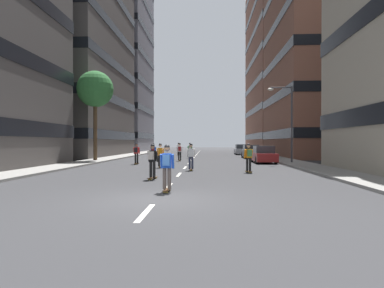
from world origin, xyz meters
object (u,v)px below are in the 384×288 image
skater_7 (191,155)px  skater_9 (167,165)px  skater_6 (160,154)px  skater_8 (249,156)px  parked_car_mid (241,150)px  skater_3 (153,151)px  skater_0 (190,150)px  skater_1 (179,148)px  skater_4 (136,152)px  parked_car_far (251,152)px  streetlamp_right (287,116)px  skater_2 (180,151)px  parked_car_near (263,155)px  skater_5 (152,159)px  street_tree_near (95,90)px

skater_7 → skater_9: bearing=-92.7°
skater_6 → skater_8: size_ratio=1.00×
parked_car_mid → skater_6: (-8.42, -25.27, 0.29)m
skater_3 → skater_9: same height
parked_car_mid → skater_3: (-10.17, -17.98, 0.32)m
skater_0 → skater_9: (0.46, -24.08, 0.00)m
skater_1 → skater_4: 17.30m
skater_0 → skater_7: bearing=-86.6°
skater_4 → skater_3: bearing=78.2°
skater_4 → skater_7: bearing=-49.1°
parked_car_far → streetlamp_right: (1.84, -9.63, 3.44)m
skater_3 → skater_6: 7.49m
skater_3 → skater_7: 10.22m
skater_2 → streetlamp_right: bearing=-21.4°
parked_car_far → skater_7: (-6.08, -16.54, 0.29)m
streetlamp_right → skater_2: (-9.60, 3.76, -3.12)m
parked_car_near → parked_car_mid: (0.00, 19.38, 0.00)m
skater_5 → skater_7: 5.44m
parked_car_far → skater_3: skater_3 is taller
parked_car_near → skater_2: (-7.76, 2.69, 0.32)m
skater_5 → street_tree_near: bearing=118.9°
skater_4 → skater_8: bearing=-39.2°
skater_1 → skater_5: size_ratio=1.00×
skater_0 → skater_5: 20.08m
parked_car_mid → skater_5: size_ratio=2.47×
skater_0 → skater_9: bearing=-88.9°
parked_car_mid → skater_2: 18.40m
skater_3 → skater_4: (-0.78, -3.76, 0.00)m
skater_3 → parked_car_mid: bearing=60.5°
parked_car_mid → skater_2: (-7.76, -16.68, 0.32)m
skater_3 → skater_4: same height
parked_car_near → skater_6: skater_6 is taller
parked_car_mid → skater_9: (-6.52, -36.54, 0.32)m
parked_car_mid → skater_7: 28.02m
parked_car_near → parked_car_far: 8.56m
skater_5 → skater_0: bearing=87.8°
skater_0 → skater_8: size_ratio=1.00×
skater_7 → streetlamp_right: bearing=41.1°
parked_car_near → skater_0: size_ratio=2.47×
skater_9 → skater_3: bearing=101.1°
street_tree_near → skater_7: bearing=-43.8°
skater_5 → skater_7: same height
street_tree_near → skater_3: 8.07m
skater_8 → skater_9: bearing=-117.1°
skater_2 → skater_0: bearing=79.5°
parked_car_mid → parked_car_far: same height
skater_2 → skater_5: same height
skater_1 → parked_car_far: bearing=-35.0°
skater_0 → skater_8: (4.49, -16.19, 0.00)m
street_tree_near → skater_3: size_ratio=4.79×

